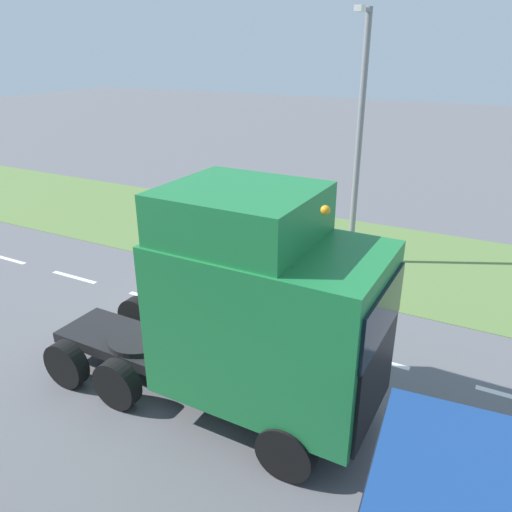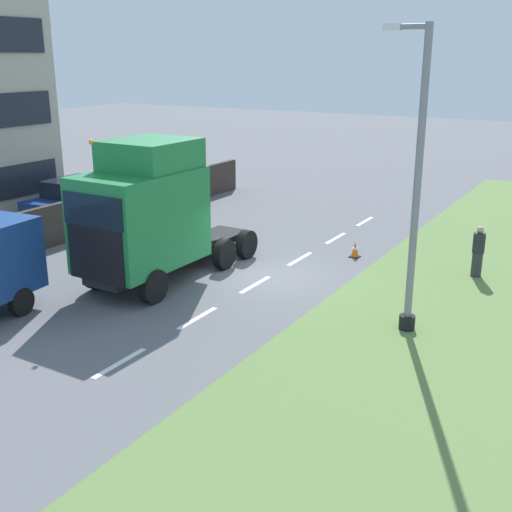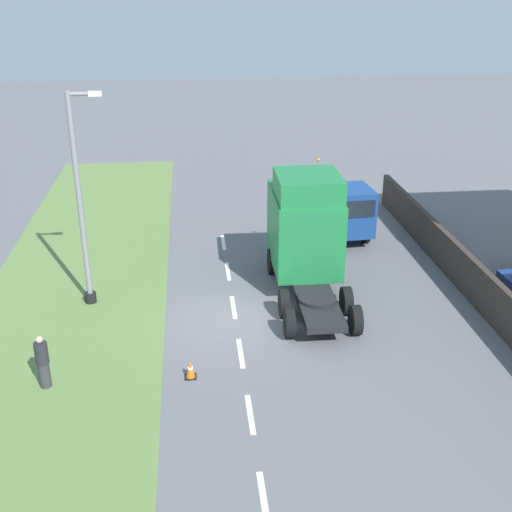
{
  "view_description": "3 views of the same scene",
  "coord_description": "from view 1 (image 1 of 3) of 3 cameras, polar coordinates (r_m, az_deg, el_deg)",
  "views": [
    {
      "loc": [
        10.01,
        6.28,
        6.81
      ],
      "look_at": [
        -1.56,
        0.22,
        1.27
      ],
      "focal_mm": 35.0,
      "sensor_mm": 36.0,
      "label": 1
    },
    {
      "loc": [
        -9.89,
        17.62,
        7.04
      ],
      "look_at": [
        -0.85,
        2.28,
        1.48
      ],
      "focal_mm": 45.0,
      "sensor_mm": 36.0,
      "label": 2
    },
    {
      "loc": [
        -1.39,
        -20.14,
        11.19
      ],
      "look_at": [
        1.01,
        2.46,
        1.35
      ],
      "focal_mm": 45.0,
      "sensor_mm": 36.0,
      "label": 3
    }
  ],
  "objects": [
    {
      "name": "lorry_cab",
      "position": [
        9.17,
        0.03,
        -6.39
      ],
      "size": [
        2.69,
        7.24,
        4.75
      ],
      "rotation": [
        0.0,
        0.0,
        -0.02
      ],
      "color": "black",
      "rests_on": "ground"
    },
    {
      "name": "lamp_post",
      "position": [
        16.23,
        11.48,
        10.83
      ],
      "size": [
        1.33,
        0.43,
        7.81
      ],
      "color": "black",
      "rests_on": "ground"
    },
    {
      "name": "ground_plane",
      "position": [
        13.64,
        -3.89,
        -7.04
      ],
      "size": [
        120.0,
        120.0,
        0.0
      ],
      "primitive_type": "plane",
      "color": "slate",
      "rests_on": "ground"
    },
    {
      "name": "traffic_cone_lead",
      "position": [
        16.55,
        -11.37,
        -0.73
      ],
      "size": [
        0.36,
        0.36,
        0.58
      ],
      "color": "black",
      "rests_on": "ground"
    },
    {
      "name": "lane_markings",
      "position": [
        13.97,
        -6.36,
        -6.34
      ],
      "size": [
        0.16,
        17.8,
        0.0
      ],
      "color": "white",
      "rests_on": "ground"
    },
    {
      "name": "grass_verge",
      "position": [
        18.49,
        5.8,
        1.27
      ],
      "size": [
        7.0,
        44.0,
        0.01
      ],
      "color": "#607F42",
      "rests_on": "ground"
    },
    {
      "name": "pedestrian",
      "position": [
        19.65,
        -3.78,
        5.26
      ],
      "size": [
        0.39,
        0.39,
        1.73
      ],
      "color": "#333338",
      "rests_on": "ground"
    }
  ]
}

